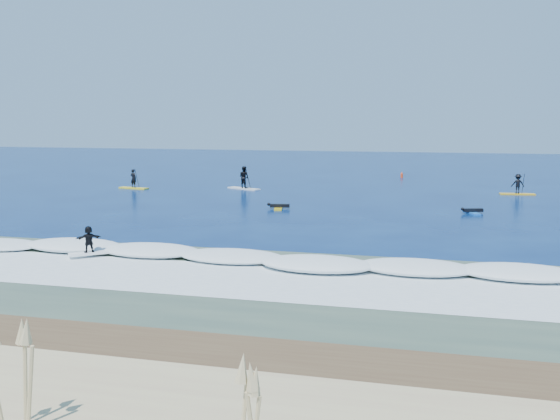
% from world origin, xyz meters
% --- Properties ---
extents(ground, '(160.00, 160.00, 0.00)m').
position_xyz_m(ground, '(0.00, 0.00, 0.00)').
color(ground, '#031847').
rests_on(ground, ground).
extents(wet_sand_strip, '(90.00, 5.00, 0.08)m').
position_xyz_m(wet_sand_strip, '(0.00, -21.50, 0.00)').
color(wet_sand_strip, '#4F3825').
rests_on(wet_sand_strip, ground).
extents(shallow_water, '(90.00, 13.00, 0.01)m').
position_xyz_m(shallow_water, '(0.00, -14.00, 0.01)').
color(shallow_water, '#35483B').
rests_on(shallow_water, ground).
extents(breaking_wave, '(40.00, 6.00, 0.30)m').
position_xyz_m(breaking_wave, '(0.00, -10.00, 0.00)').
color(breaking_wave, white).
rests_on(breaking_wave, ground).
extents(whitewater, '(34.00, 5.00, 0.02)m').
position_xyz_m(whitewater, '(0.00, -13.00, 0.00)').
color(whitewater, silver).
rests_on(whitewater, ground).
extents(sup_paddler_left, '(2.92, 1.27, 1.99)m').
position_xyz_m(sup_paddler_left, '(-16.29, 14.76, 0.62)').
color(sup_paddler_left, yellow).
rests_on(sup_paddler_left, ground).
extents(sup_paddler_center, '(3.35, 2.23, 2.34)m').
position_xyz_m(sup_paddler_center, '(-6.65, 16.74, 0.87)').
color(sup_paddler_center, silver).
rests_on(sup_paddler_center, ground).
extents(sup_paddler_right, '(2.82, 0.94, 1.95)m').
position_xyz_m(sup_paddler_right, '(16.25, 18.40, 0.76)').
color(sup_paddler_right, gold).
rests_on(sup_paddler_right, ground).
extents(prone_paddler_near, '(1.57, 2.04, 0.41)m').
position_xyz_m(prone_paddler_near, '(-0.80, 5.97, 0.14)').
color(prone_paddler_near, gold).
rests_on(prone_paddler_near, ground).
extents(prone_paddler_far, '(1.45, 1.92, 0.39)m').
position_xyz_m(prone_paddler_far, '(12.10, 7.04, 0.13)').
color(prone_paddler_far, blue).
rests_on(prone_paddler_far, ground).
extents(wave_surfer, '(1.70, 1.53, 1.30)m').
position_xyz_m(wave_surfer, '(-5.38, -10.85, 0.75)').
color(wave_surfer, white).
rests_on(wave_surfer, breaking_wave).
extents(marker_buoy, '(0.27, 0.27, 0.64)m').
position_xyz_m(marker_buoy, '(6.28, 30.71, 0.28)').
color(marker_buoy, '#F43F15').
rests_on(marker_buoy, ground).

